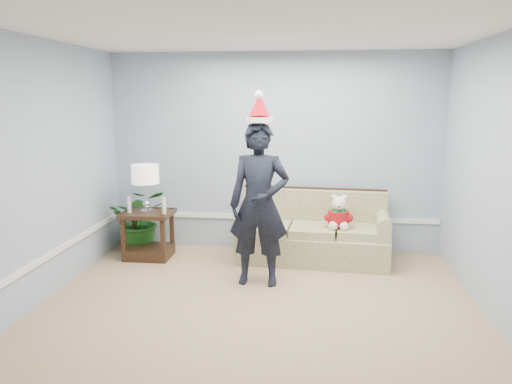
{
  "coord_description": "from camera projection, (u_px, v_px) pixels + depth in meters",
  "views": [
    {
      "loc": [
        0.52,
        -4.27,
        2.1
      ],
      "look_at": [
        -0.14,
        1.55,
        0.99
      ],
      "focal_mm": 35.0,
      "sensor_mm": 36.0,
      "label": 1
    }
  ],
  "objects": [
    {
      "name": "wainscot_trim",
      "position": [
        165.0,
        241.0,
        5.81
      ],
      "size": [
        4.49,
        4.99,
        0.06
      ],
      "color": "white",
      "rests_on": "room_shell"
    },
    {
      "name": "room_shell",
      "position": [
        252.0,
        184.0,
        4.36
      ],
      "size": [
        4.54,
        5.04,
        2.74
      ],
      "color": "tan",
      "rests_on": "ground"
    },
    {
      "name": "man",
      "position": [
        259.0,
        205.0,
        5.57
      ],
      "size": [
        0.68,
        0.46,
        1.84
      ],
      "primitive_type": "imported",
      "rotation": [
        0.0,
        0.0,
        -0.03
      ],
      "color": "black",
      "rests_on": "room_shell"
    },
    {
      "name": "teddy_bear",
      "position": [
        339.0,
        216.0,
        6.28
      ],
      "size": [
        0.27,
        0.31,
        0.44
      ],
      "rotation": [
        0.0,
        0.0,
        -0.02
      ],
      "color": "white",
      "rests_on": "sofa"
    },
    {
      "name": "candle_pair",
      "position": [
        147.0,
        206.0,
        6.43
      ],
      "size": [
        0.52,
        0.05,
        0.21
      ],
      "color": "silver",
      "rests_on": "side_table"
    },
    {
      "name": "santa_hat",
      "position": [
        259.0,
        109.0,
        5.39
      ],
      "size": [
        0.32,
        0.35,
        0.35
      ],
      "rotation": [
        0.0,
        0.0,
        0.08
      ],
      "color": "white",
      "rests_on": "man"
    },
    {
      "name": "table_lamp",
      "position": [
        145.0,
        176.0,
        6.41
      ],
      "size": [
        0.35,
        0.35,
        0.62
      ],
      "color": "silver",
      "rests_on": "side_table"
    },
    {
      "name": "sofa",
      "position": [
        313.0,
        235.0,
        6.54
      ],
      "size": [
        1.98,
        0.96,
        0.9
      ],
      "rotation": [
        0.0,
        0.0,
        -0.07
      ],
      "color": "#4C592A",
      "rests_on": "room_shell"
    },
    {
      "name": "side_table",
      "position": [
        149.0,
        240.0,
        6.61
      ],
      "size": [
        0.65,
        0.54,
        0.63
      ],
      "rotation": [
        0.0,
        0.0,
        -0.0
      ],
      "color": "#322212",
      "rests_on": "room_shell"
    },
    {
      "name": "houseplant",
      "position": [
        140.0,
        220.0,
        6.88
      ],
      "size": [
        0.96,
        0.89,
        0.88
      ],
      "primitive_type": "imported",
      "rotation": [
        0.0,
        0.0,
        0.31
      ],
      "color": "#1D591C",
      "rests_on": "room_shell"
    }
  ]
}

